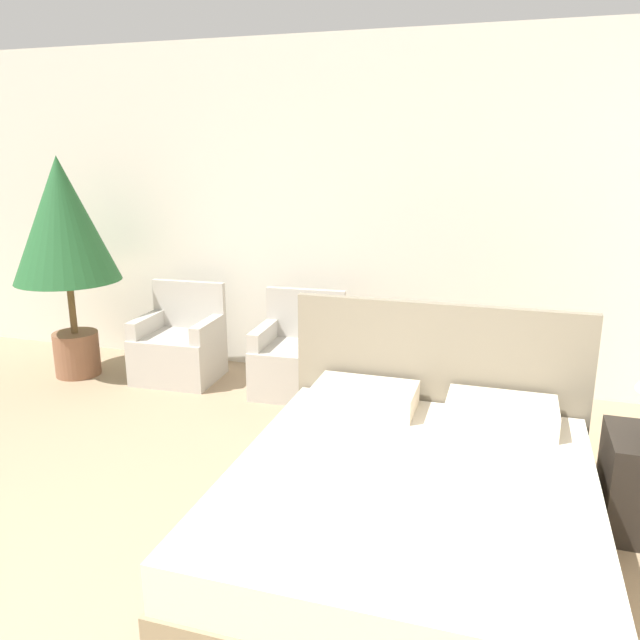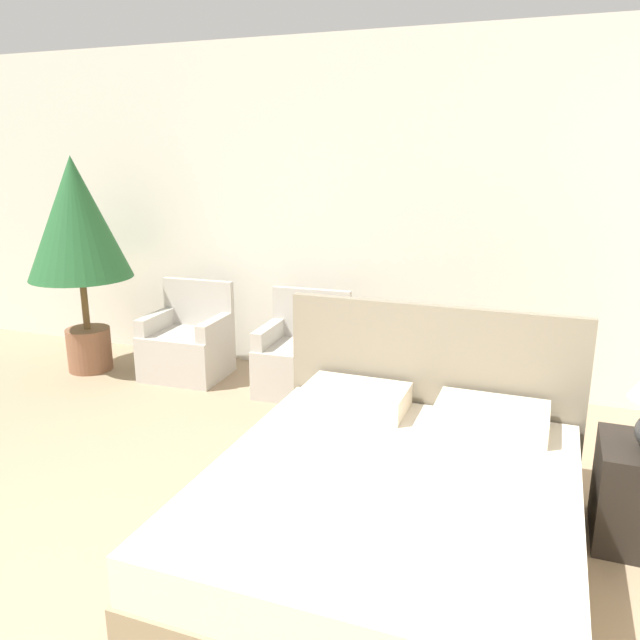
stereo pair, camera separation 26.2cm
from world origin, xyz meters
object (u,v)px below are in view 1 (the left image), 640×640
armchair_near_window_right (298,362)px  potted_palm (64,229)px  bed (411,507)px  armchair_near_window_left (179,350)px

armchair_near_window_right → potted_palm: size_ratio=0.43×
bed → armchair_near_window_right: 2.30m
bed → armchair_near_window_right: bed is taller
armchair_near_window_left → armchair_near_window_right: same height
armchair_near_window_right → potted_palm: potted_palm is taller
bed → potted_palm: bearing=152.2°
bed → potted_palm: 3.89m
armchair_near_window_right → bed: bearing=-59.8°
armchair_near_window_left → bed: bearing=-41.7°
potted_palm → armchair_near_window_right: bearing=5.1°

